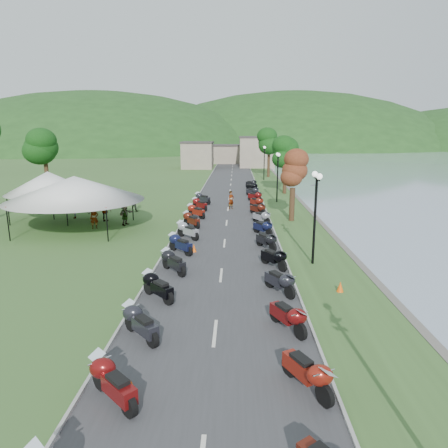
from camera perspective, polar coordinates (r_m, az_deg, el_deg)
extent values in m
cube|color=#3C3C3F|center=(43.76, 0.74, 3.64)|extent=(7.00, 120.00, 0.02)
cube|color=gray|center=(88.33, -0.06, 9.98)|extent=(18.00, 16.00, 5.00)
imported|color=slate|center=(31.68, -17.94, -0.63)|extent=(0.71, 0.64, 1.61)
imported|color=slate|center=(37.70, -12.69, 1.79)|extent=(0.90, 0.62, 1.69)
imported|color=slate|center=(36.06, -20.58, 0.77)|extent=(0.84, 1.07, 1.55)
cone|color=#F2590C|center=(12.15, -13.07, -21.86)|extent=(0.30, 0.30, 0.47)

